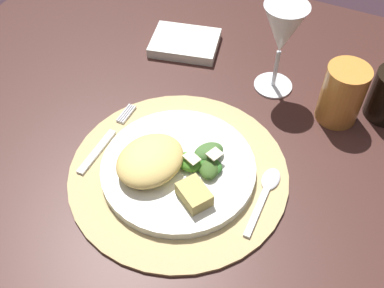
{
  "coord_description": "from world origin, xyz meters",
  "views": [
    {
      "loc": [
        0.15,
        -0.42,
        1.32
      ],
      "look_at": [
        -0.06,
        0.01,
        0.75
      ],
      "focal_mm": 42.65,
      "sensor_mm": 36.0,
      "label": 1
    }
  ],
  "objects": [
    {
      "name": "dining_table",
      "position": [
        0.0,
        0.0,
        0.63
      ],
      "size": [
        1.28,
        1.09,
        0.73
      ],
      "color": "#3B201B",
      "rests_on": "ground"
    },
    {
      "name": "placemat",
      "position": [
        -0.06,
        -0.04,
        0.74
      ],
      "size": [
        0.35,
        0.35,
        0.01
      ],
      "primitive_type": "cylinder",
      "color": "tan",
      "rests_on": "dining_table"
    },
    {
      "name": "pasta_serving",
      "position": [
        -0.09,
        -0.06,
        0.77
      ],
      "size": [
        0.12,
        0.13,
        0.04
      ],
      "primitive_type": "ellipsoid",
      "rotation": [
        0.0,
        0.0,
        1.31
      ],
      "color": "#E1C067",
      "rests_on": "dinner_plate"
    },
    {
      "name": "wine_glass",
      "position": [
        0.01,
        0.22,
        0.86
      ],
      "size": [
        0.08,
        0.08,
        0.17
      ],
      "color": "silver",
      "rests_on": "dining_table"
    },
    {
      "name": "napkin",
      "position": [
        -0.19,
        0.26,
        0.74
      ],
      "size": [
        0.15,
        0.13,
        0.02
      ],
      "primitive_type": "cube",
      "rotation": [
        0.0,
        0.0,
        0.23
      ],
      "color": "white",
      "rests_on": "dining_table"
    },
    {
      "name": "salad_greens",
      "position": [
        -0.02,
        -0.02,
        0.76
      ],
      "size": [
        0.08,
        0.08,
        0.03
      ],
      "color": "#3B751F",
      "rests_on": "dinner_plate"
    },
    {
      "name": "fork",
      "position": [
        -0.2,
        -0.03,
        0.74
      ],
      "size": [
        0.01,
        0.17,
        0.0
      ],
      "color": "silver",
      "rests_on": "placemat"
    },
    {
      "name": "bread_piece",
      "position": [
        -0.01,
        -0.08,
        0.77
      ],
      "size": [
        0.06,
        0.06,
        0.02
      ],
      "primitive_type": "cube",
      "rotation": [
        0.0,
        0.0,
        2.57
      ],
      "color": "tan",
      "rests_on": "dinner_plate"
    },
    {
      "name": "amber_tumbler",
      "position": [
        0.14,
        0.2,
        0.79
      ],
      "size": [
        0.07,
        0.07,
        0.11
      ],
      "primitive_type": "cylinder",
      "color": "#CE8538",
      "rests_on": "dining_table"
    },
    {
      "name": "spoon",
      "position": [
        0.08,
        -0.01,
        0.74
      ],
      "size": [
        0.03,
        0.13,
        0.01
      ],
      "color": "silver",
      "rests_on": "placemat"
    },
    {
      "name": "dinner_plate",
      "position": [
        -0.06,
        -0.04,
        0.75
      ],
      "size": [
        0.24,
        0.24,
        0.02
      ],
      "primitive_type": "cylinder",
      "color": "silver",
      "rests_on": "placemat"
    }
  ]
}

